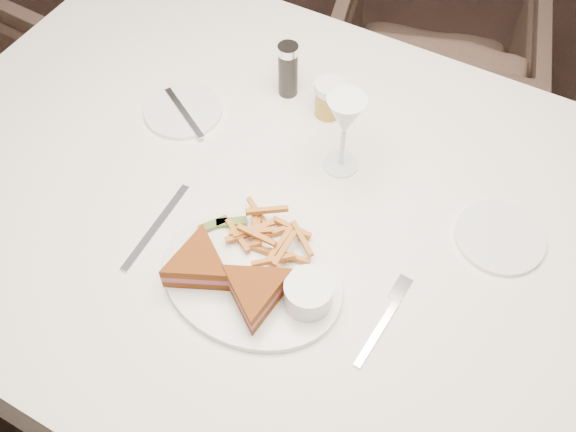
{
  "coord_description": "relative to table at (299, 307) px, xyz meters",
  "views": [
    {
      "loc": [
        0.56,
        -0.72,
        1.71
      ],
      "look_at": [
        0.23,
        -0.17,
        0.8
      ],
      "focal_mm": 40.0,
      "sensor_mm": 36.0,
      "label": 1
    }
  ],
  "objects": [
    {
      "name": "chair_far",
      "position": [
        -0.08,
        0.99,
        -0.06
      ],
      "size": [
        0.75,
        0.72,
        0.63
      ],
      "primitive_type": "imported",
      "rotation": [
        0.0,
        0.0,
        3.43
      ],
      "color": "#45322A",
      "rests_on": "ground"
    },
    {
      "name": "table",
      "position": [
        0.0,
        0.0,
        0.0
      ],
      "size": [
        1.61,
        1.1,
        0.75
      ],
      "primitive_type": "cube",
      "rotation": [
        0.0,
        0.0,
        0.03
      ],
      "color": "white",
      "rests_on": "ground"
    },
    {
      "name": "ground",
      "position": [
        -0.23,
        0.12,
        -0.38
      ],
      "size": [
        5.0,
        5.0,
        0.0
      ],
      "primitive_type": "plane",
      "color": "black",
      "rests_on": "ground"
    },
    {
      "name": "table_setting",
      "position": [
        -0.01,
        -0.07,
        0.41
      ],
      "size": [
        0.83,
        0.59,
        0.18
      ],
      "color": "white",
      "rests_on": "table"
    }
  ]
}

